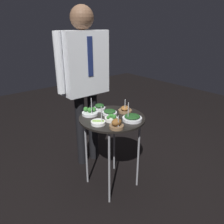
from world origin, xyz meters
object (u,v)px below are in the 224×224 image
bowl_asparagus_mid_left (98,122)px  bowl_broccoli_far_rim (112,118)px  serving_cart (112,123)px  bowl_spinach_front_left (110,112)px  bowl_spinach_front_right (100,107)px  bowl_roast_mid_right (125,110)px  waiter_figure (84,71)px  bowl_broccoli_near_rim (90,112)px  bowl_spinach_front_center (132,118)px  bowl_roast_center (117,124)px

bowl_asparagus_mid_left → bowl_broccoli_far_rim: bowl_asparagus_mid_left is taller
serving_cart → bowl_spinach_front_left: (0.02, 0.06, 0.09)m
bowl_asparagus_mid_left → serving_cart: bearing=13.2°
bowl_spinach_front_right → bowl_roast_mid_right: 0.26m
bowl_roast_mid_right → waiter_figure: bearing=103.0°
waiter_figure → bowl_broccoli_near_rim: bearing=-117.5°
bowl_asparagus_mid_left → bowl_roast_mid_right: size_ratio=1.19×
serving_cart → bowl_spinach_front_right: 0.24m
bowl_spinach_front_center → bowl_broccoli_far_rim: bowl_spinach_front_center is taller
bowl_spinach_front_right → bowl_spinach_front_left: size_ratio=0.82×
bowl_asparagus_mid_left → bowl_roast_center: 0.18m
bowl_spinach_front_left → waiter_figure: size_ratio=0.08×
bowl_broccoli_near_rim → bowl_broccoli_far_rim: bearing=-74.0°
bowl_asparagus_mid_left → bowl_spinach_front_right: bowl_asparagus_mid_left is taller
bowl_broccoli_near_rim → bowl_broccoli_far_rim: size_ratio=1.50×
bowl_roast_center → bowl_broccoli_far_rim: 0.16m
bowl_spinach_front_left → bowl_broccoli_far_rim: (-0.08, -0.12, 0.00)m
serving_cart → bowl_spinach_front_center: size_ratio=4.26×
bowl_spinach_front_center → bowl_roast_center: bowl_spinach_front_center is taller
serving_cart → bowl_broccoli_near_rim: (-0.13, 0.18, 0.09)m
bowl_broccoli_far_rim → bowl_roast_center: bearing=-114.2°
bowl_roast_center → bowl_spinach_front_center: bearing=8.3°
bowl_spinach_front_left → bowl_roast_mid_right: (0.15, -0.05, 0.01)m
bowl_roast_mid_right → bowl_broccoli_near_rim: bearing=151.1°
bowl_asparagus_mid_left → bowl_spinach_front_center: bowl_spinach_front_center is taller
bowl_spinach_front_center → bowl_spinach_front_left: (-0.07, 0.24, -0.00)m
bowl_broccoli_near_rim → bowl_roast_mid_right: (0.30, -0.17, 0.00)m
bowl_spinach_front_center → bowl_roast_mid_right: (0.09, 0.18, 0.00)m
bowl_spinach_front_left → bowl_broccoli_near_rim: size_ratio=0.79×
bowl_spinach_front_left → serving_cart: bearing=-109.9°
bowl_spinach_front_center → bowl_broccoli_near_rim: bearing=121.7°
serving_cart → bowl_broccoli_near_rim: size_ratio=4.27×
bowl_roast_center → waiter_figure: 0.82m
bowl_broccoli_far_rim → waiter_figure: 0.68m
bowl_spinach_front_right → bowl_broccoli_far_rim: bearing=-104.7°
bowl_spinach_front_center → waiter_figure: (-0.03, 0.70, 0.32)m
bowl_spinach_front_center → waiter_figure: waiter_figure is taller
bowl_spinach_front_right → serving_cart: bearing=-94.2°
serving_cart → bowl_roast_mid_right: bearing=3.9°
bowl_spinach_front_center → waiter_figure: 0.77m
waiter_figure → bowl_asparagus_mid_left: bearing=-113.5°
serving_cart → bowl_roast_mid_right: bowl_roast_mid_right is taller
serving_cart → bowl_spinach_front_left: bowl_spinach_front_left is taller
bowl_spinach_front_right → bowl_roast_center: size_ratio=0.94×
bowl_asparagus_mid_left → bowl_spinach_front_right: size_ratio=1.46×
bowl_spinach_front_right → bowl_spinach_front_left: 0.15m
bowl_broccoli_near_rim → serving_cart: bearing=-54.9°
serving_cart → bowl_broccoli_near_rim: 0.24m
bowl_spinach_front_center → bowl_roast_center: (-0.21, -0.03, 0.01)m
bowl_spinach_front_right → waiter_figure: (0.04, 0.32, 0.31)m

